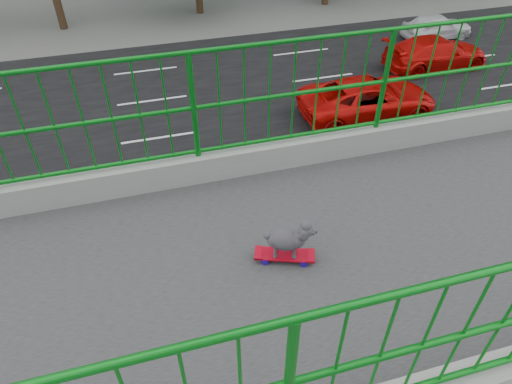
{
  "coord_description": "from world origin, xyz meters",
  "views": [
    {
      "loc": [
        2.44,
        -0.47,
        10.08
      ],
      "look_at": [
        -1.17,
        0.55,
        6.86
      ],
      "focal_mm": 32.33,
      "sensor_mm": 36.0,
      "label": 1
    }
  ],
  "objects": [
    {
      "name": "road",
      "position": [
        -13.0,
        0.0,
        0.01
      ],
      "size": [
        18.0,
        90.0,
        0.02
      ],
      "primitive_type": "cube",
      "color": "black",
      "rests_on": "ground"
    },
    {
      "name": "footbridge",
      "position": [
        0.0,
        0.0,
        5.22
      ],
      "size": [
        3.0,
        24.0,
        7.0
      ],
      "color": "#2D2D2F",
      "rests_on": "ground"
    },
    {
      "name": "railing",
      "position": [
        0.0,
        0.0,
        7.21
      ],
      "size": [
        3.0,
        24.0,
        1.42
      ],
      "color": "gray",
      "rests_on": "footbridge"
    },
    {
      "name": "skateboard",
      "position": [
        -0.07,
        0.5,
        7.05
      ],
      "size": [
        0.32,
        0.54,
        0.07
      ],
      "rotation": [
        0.0,
        0.0,
        -0.35
      ],
      "color": "red",
      "rests_on": "footbridge"
    },
    {
      "name": "poodle",
      "position": [
        -0.07,
        0.52,
        7.27
      ],
      "size": [
        0.27,
        0.42,
        0.37
      ],
      "rotation": [
        0.0,
        0.0,
        -0.35
      ],
      "color": "#302D32",
      "rests_on": "skateboard"
    },
    {
      "name": "car_1",
      "position": [
        -9.2,
        9.74,
        0.69
      ],
      "size": [
        1.47,
        4.22,
        1.39
      ],
      "primitive_type": "imported",
      "color": "#9C9CA1",
      "rests_on": "ground"
    },
    {
      "name": "car_2",
      "position": [
        -12.4,
        8.42,
        0.78
      ],
      "size": [
        2.6,
        5.64,
        1.57
      ],
      "primitive_type": "imported",
      "rotation": [
        0.0,
        0.0,
        3.14
      ],
      "color": "red",
      "rests_on": "ground"
    },
    {
      "name": "car_3",
      "position": [
        -15.6,
        13.62,
        0.74
      ],
      "size": [
        2.09,
        5.13,
        1.49
      ],
      "primitive_type": "imported",
      "rotation": [
        0.0,
        0.0,
        3.14
      ],
      "color": "red",
      "rests_on": "ground"
    },
    {
      "name": "car_4",
      "position": [
        -18.8,
        15.71,
        0.65
      ],
      "size": [
        1.54,
        3.82,
        1.3
      ],
      "primitive_type": "imported",
      "rotation": [
        0.0,
        0.0,
        3.14
      ],
      "color": "silver",
      "rests_on": "ground"
    },
    {
      "name": "car_5",
      "position": [
        -6.0,
        8.18,
        0.72
      ],
      "size": [
        1.53,
        4.38,
        1.44
      ],
      "primitive_type": "imported",
      "color": "red",
      "rests_on": "ground"
    }
  ]
}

